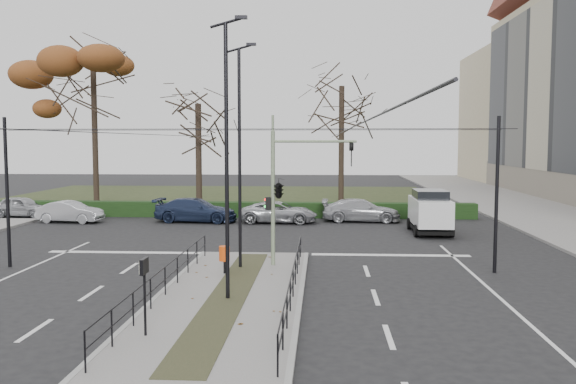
% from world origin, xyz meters
% --- Properties ---
extents(ground, '(140.00, 140.00, 0.00)m').
position_xyz_m(ground, '(0.00, 0.00, 0.00)').
color(ground, black).
rests_on(ground, ground).
extents(median_island, '(4.40, 15.00, 0.14)m').
position_xyz_m(median_island, '(0.00, -2.50, 0.07)').
color(median_island, slate).
rests_on(median_island, ground).
extents(sidewalk_east, '(8.00, 90.00, 0.14)m').
position_xyz_m(sidewalk_east, '(18.00, 22.00, 0.07)').
color(sidewalk_east, slate).
rests_on(sidewalk_east, ground).
extents(park, '(38.00, 26.00, 0.10)m').
position_xyz_m(park, '(-6.00, 32.00, 0.05)').
color(park, '#252E17').
rests_on(park, ground).
extents(hedge, '(38.00, 1.00, 1.00)m').
position_xyz_m(hedge, '(-6.00, 18.60, 0.50)').
color(hedge, black).
rests_on(hedge, ground).
extents(median_railing, '(4.14, 13.24, 0.92)m').
position_xyz_m(median_railing, '(0.00, -2.60, 0.98)').
color(median_railing, black).
rests_on(median_railing, median_island).
extents(catenary, '(20.00, 34.00, 6.00)m').
position_xyz_m(catenary, '(0.00, 1.62, 3.42)').
color(catenary, black).
rests_on(catenary, ground).
extents(traffic_light, '(3.61, 2.07, 5.31)m').
position_xyz_m(traffic_light, '(1.32, 2.33, 3.23)').
color(traffic_light, gray).
rests_on(traffic_light, median_island).
extents(litter_bin, '(0.40, 0.40, 1.02)m').
position_xyz_m(litter_bin, '(-0.67, 0.66, 0.87)').
color(litter_bin, black).
rests_on(litter_bin, median_island).
extents(info_panel, '(0.11, 0.52, 1.98)m').
position_xyz_m(info_panel, '(-1.51, -6.66, 1.69)').
color(info_panel, black).
rests_on(info_panel, median_island).
extents(streetlamp_median_near, '(0.72, 0.15, 8.68)m').
position_xyz_m(streetlamp_median_near, '(0.04, -2.95, 4.55)').
color(streetlamp_median_near, black).
rests_on(streetlamp_median_near, median_island).
extents(streetlamp_median_far, '(0.72, 0.15, 8.62)m').
position_xyz_m(streetlamp_median_far, '(-0.21, 1.79, 4.52)').
color(streetlamp_median_far, black).
rests_on(streetlamp_median_far, median_island).
extents(parked_car_first, '(4.22, 2.04, 1.39)m').
position_xyz_m(parked_car_first, '(-17.05, 17.79, 0.69)').
color(parked_car_first, '#9FA1A7').
rests_on(parked_car_first, ground).
extents(parked_car_second, '(4.17, 1.84, 1.33)m').
position_xyz_m(parked_car_second, '(-12.70, 15.25, 0.66)').
color(parked_car_second, '#9FA1A7').
rests_on(parked_car_second, ground).
extents(parked_car_third, '(5.28, 2.48, 1.49)m').
position_xyz_m(parked_car_third, '(-4.95, 15.97, 0.75)').
color(parked_car_third, '#1D2845').
rests_on(parked_car_third, ground).
extents(parked_car_fourth, '(4.80, 2.33, 1.32)m').
position_xyz_m(parked_car_fourth, '(0.29, 15.90, 0.66)').
color(parked_car_fourth, '#9FA1A7').
rests_on(parked_car_fourth, ground).
extents(white_van, '(2.10, 4.47, 2.38)m').
position_xyz_m(white_van, '(8.86, 12.07, 1.24)').
color(white_van, silver).
rests_on(white_van, ground).
extents(rust_tree, '(10.00, 10.00, 13.67)m').
position_xyz_m(rust_tree, '(-14.78, 25.22, 10.49)').
color(rust_tree, black).
rests_on(rust_tree, park).
extents(bare_tree_center, '(6.80, 6.80, 12.50)m').
position_xyz_m(bare_tree_center, '(4.49, 28.45, 8.81)').
color(bare_tree_center, black).
rests_on(bare_tree_center, park).
extents(bare_tree_near, '(5.51, 5.51, 10.10)m').
position_xyz_m(bare_tree_near, '(-5.88, 21.59, 7.13)').
color(bare_tree_near, black).
rests_on(bare_tree_near, park).
extents(parked_car_fifth, '(4.97, 2.20, 1.42)m').
position_xyz_m(parked_car_fifth, '(5.40, 16.74, 0.71)').
color(parked_car_fifth, '#9FA1A7').
rests_on(parked_car_fifth, ground).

